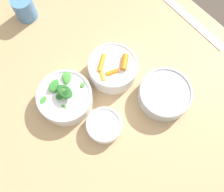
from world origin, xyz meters
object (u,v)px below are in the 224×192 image
Objects in this scene: bowl_carrots at (113,68)px; cup at (24,8)px; bowl_beans_hotdog at (165,95)px; bowl_cookies at (104,126)px; bowl_greens at (65,97)px; ruler at (191,20)px.

cup is (-0.38, -0.08, 0.01)m from bowl_carrots.
bowl_beans_hotdog is 1.95× the size of cup.
bowl_greens is at bearing -167.05° from bowl_cookies.
bowl_cookies is at bearing -6.87° from cup.
bowl_carrots is at bearing -94.79° from ruler.
cup is (-0.50, 0.06, 0.02)m from bowl_cookies.
ruler is at bearing 84.29° from bowl_greens.
cup is at bearing -133.05° from ruler.
bowl_greens is 0.37m from cup.
cup is (-0.35, 0.09, 0.01)m from bowl_greens.
bowl_cookies reaches higher than ruler.
bowl_greens reaches higher than bowl_carrots.
ruler is at bearing 100.89° from bowl_cookies.
bowl_beans_hotdog is at bearing -63.39° from ruler.
cup is (-0.55, -0.15, 0.02)m from bowl_beans_hotdog.
bowl_carrots is 0.19m from bowl_cookies.
bowl_carrots reaches higher than bowl_beans_hotdog.
bowl_cookies is at bearing -79.11° from ruler.
bowl_beans_hotdog is 1.52× the size of bowl_cookies.
ruler is at bearing 85.21° from bowl_carrots.
cup reaches higher than bowl_carrots.
bowl_carrots is at bearing 82.45° from bowl_greens.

